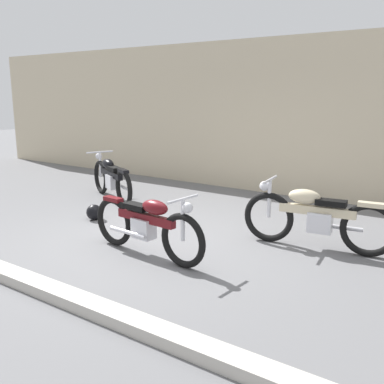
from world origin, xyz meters
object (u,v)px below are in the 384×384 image
at_px(motorcycle_maroon, 147,225).
at_px(motorcycle_cream, 315,217).
at_px(helmet, 94,212).
at_px(motorcycle_black, 111,178).

bearing_deg(motorcycle_maroon, motorcycle_cream, 46.93).
bearing_deg(helmet, motorcycle_maroon, -22.86).
distance_m(motorcycle_black, motorcycle_cream, 4.37).
distance_m(helmet, motorcycle_cream, 3.64).
bearing_deg(motorcycle_black, helmet, 148.33).
height_order(helmet, motorcycle_maroon, motorcycle_maroon).
xyz_separation_m(motorcycle_black, motorcycle_maroon, (2.65, -2.00, -0.01)).
height_order(helmet, motorcycle_cream, motorcycle_cream).
relative_size(motorcycle_black, motorcycle_maroon, 0.95).
xyz_separation_m(helmet, motorcycle_black, (-0.80, 1.22, 0.31)).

